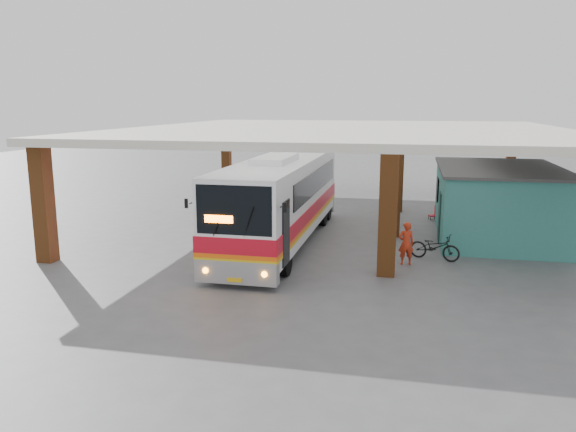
{
  "coord_description": "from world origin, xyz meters",
  "views": [
    {
      "loc": [
        3.72,
        -21.92,
        5.84
      ],
      "look_at": [
        -1.14,
        0.0,
        1.31
      ],
      "focal_mm": 35.0,
      "sensor_mm": 36.0,
      "label": 1
    }
  ],
  "objects_px": {
    "pedestrian": "(406,243)",
    "red_chair": "(434,213)",
    "coach_bus": "(281,199)",
    "motorcycle": "(435,247)"
  },
  "relations": [
    {
      "from": "pedestrian",
      "to": "red_chair",
      "type": "height_order",
      "value": "pedestrian"
    },
    {
      "from": "motorcycle",
      "to": "red_chair",
      "type": "xyz_separation_m",
      "value": [
        0.25,
        7.71,
        -0.17
      ]
    },
    {
      "from": "pedestrian",
      "to": "red_chair",
      "type": "bearing_deg",
      "value": -112.89
    },
    {
      "from": "coach_bus",
      "to": "motorcycle",
      "type": "distance_m",
      "value": 6.55
    },
    {
      "from": "motorcycle",
      "to": "coach_bus",
      "type": "bearing_deg",
      "value": 96.1
    },
    {
      "from": "coach_bus",
      "to": "pedestrian",
      "type": "xyz_separation_m",
      "value": [
        5.21,
        -2.19,
        -1.08
      ]
    },
    {
      "from": "pedestrian",
      "to": "red_chair",
      "type": "relative_size",
      "value": 2.23
    },
    {
      "from": "motorcycle",
      "to": "pedestrian",
      "type": "height_order",
      "value": "pedestrian"
    },
    {
      "from": "motorcycle",
      "to": "red_chair",
      "type": "bearing_deg",
      "value": 15.9
    },
    {
      "from": "coach_bus",
      "to": "red_chair",
      "type": "xyz_separation_m",
      "value": [
        6.52,
        6.42,
        -1.55
      ]
    }
  ]
}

